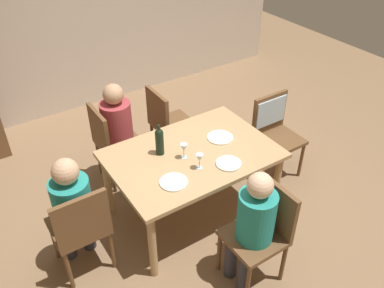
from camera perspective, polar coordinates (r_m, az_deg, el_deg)
ground_plane at (r=4.17m, az=-0.00°, el=-9.53°), size 10.00×10.00×0.00m
rear_room_partition at (r=5.66m, az=-16.13°, el=17.83°), size 6.40×0.12×2.70m
dining_table at (r=3.73m, az=-0.00°, el=-2.34°), size 1.51×1.04×0.75m
chair_far_left at (r=4.31m, az=-11.41°, el=0.60°), size 0.44×0.44×0.92m
chair_near at (r=3.35m, az=9.98°, el=-11.52°), size 0.44×0.44×0.92m
chair_left_end at (r=3.42m, az=-15.56°, el=-11.18°), size 0.44×0.44×0.92m
chair_far_right at (r=4.54m, az=-3.59°, el=3.32°), size 0.44×0.44×0.92m
chair_right_end at (r=4.45m, az=11.43°, el=2.80°), size 0.44×0.46×0.92m
person_woman_host at (r=4.27m, az=-10.24°, el=2.53°), size 0.36×0.32×1.16m
person_man_bearded at (r=3.21m, az=8.66°, el=-10.98°), size 0.35×0.30×1.12m
person_man_guest at (r=3.41m, az=-16.57°, el=-8.49°), size 0.31×0.36×1.15m
wine_bottle_tall_green at (r=3.60m, az=-4.64°, el=0.47°), size 0.08×0.08×0.31m
wine_glass_near_left at (r=3.56m, az=-1.17°, el=-0.58°), size 0.07×0.07×0.15m
wine_glass_centre at (r=3.44m, az=1.07°, el=-2.04°), size 0.07×0.07×0.15m
dinner_plate_host at (r=3.87m, az=4.01°, el=0.94°), size 0.25×0.25×0.01m
dinner_plate_guest_left at (r=3.35m, az=-2.63°, el=-5.42°), size 0.24×0.24×0.01m
dinner_plate_guest_right at (r=3.56m, az=5.21°, el=-2.76°), size 0.23×0.23×0.01m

